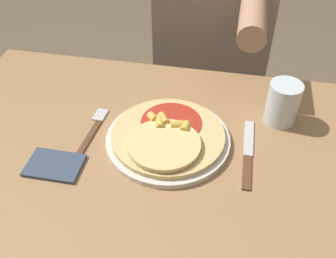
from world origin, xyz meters
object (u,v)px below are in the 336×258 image
at_px(fork, 94,128).
at_px(knife, 248,154).
at_px(plate, 168,139).
at_px(drinking_glass, 283,103).
at_px(dining_table, 172,190).
at_px(pizza, 167,136).
at_px(person_diner, 214,30).

bearing_deg(fork, knife, -2.71).
bearing_deg(plate, drinking_glass, 26.72).
height_order(dining_table, pizza, pizza).
bearing_deg(drinking_glass, dining_table, -144.03).
relative_size(drinking_glass, person_diner, 0.09).
relative_size(plate, knife, 1.32).
xyz_separation_m(dining_table, fork, (-0.20, 0.05, 0.12)).
bearing_deg(pizza, plate, 87.25).
bearing_deg(fork, plate, -2.77).
bearing_deg(dining_table, fork, 165.26).
bearing_deg(pizza, person_diner, 85.26).
distance_m(plate, fork, 0.19).
bearing_deg(knife, fork, 177.29).
xyz_separation_m(pizza, fork, (-0.19, 0.02, -0.02)).
distance_m(plate, person_diner, 0.59).
bearing_deg(person_diner, plate, -94.76).
height_order(plate, drinking_glass, drinking_glass).
bearing_deg(knife, plate, 177.35).
relative_size(pizza, fork, 1.49).
bearing_deg(dining_table, person_diner, 87.14).
relative_size(plate, fork, 1.64).
relative_size(dining_table, plate, 4.08).
relative_size(dining_table, pizza, 4.49).
distance_m(pizza, knife, 0.19).
xyz_separation_m(fork, knife, (0.37, -0.02, 0.00)).
bearing_deg(dining_table, plate, 111.38).
height_order(plate, pizza, pizza).
bearing_deg(knife, drinking_glass, 62.75).
bearing_deg(knife, person_diner, 102.94).
height_order(dining_table, person_diner, person_diner).
bearing_deg(drinking_glass, person_diner, 114.42).
bearing_deg(fork, dining_table, -14.74).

